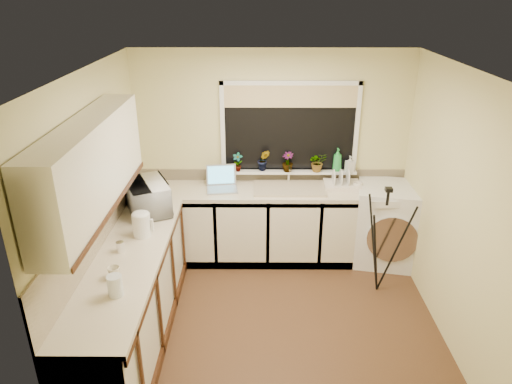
% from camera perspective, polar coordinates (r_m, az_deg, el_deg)
% --- Properties ---
extents(floor, '(3.20, 3.20, 0.00)m').
position_cam_1_polar(floor, '(4.90, 2.18, -15.06)').
color(floor, '#503520').
rests_on(floor, ground).
extents(ceiling, '(3.20, 3.20, 0.00)m').
position_cam_1_polar(ceiling, '(3.88, 2.74, 14.49)').
color(ceiling, white).
rests_on(ceiling, ground).
extents(wall_back, '(3.20, 0.00, 3.20)m').
position_cam_1_polar(wall_back, '(5.64, 1.93, 4.57)').
color(wall_back, beige).
rests_on(wall_back, ground).
extents(wall_front, '(3.20, 0.00, 3.20)m').
position_cam_1_polar(wall_front, '(2.97, 3.39, -14.69)').
color(wall_front, beige).
rests_on(wall_front, ground).
extents(wall_left, '(0.00, 3.00, 3.00)m').
position_cam_1_polar(wall_left, '(4.48, -18.47, -1.89)').
color(wall_left, beige).
rests_on(wall_left, ground).
extents(wall_right, '(0.00, 3.00, 3.00)m').
position_cam_1_polar(wall_right, '(4.59, 22.81, -1.95)').
color(wall_right, beige).
rests_on(wall_right, ground).
extents(base_cabinet_back, '(2.55, 0.60, 0.86)m').
position_cam_1_polar(base_cabinet_back, '(5.68, -1.39, -4.03)').
color(base_cabinet_back, silver).
rests_on(base_cabinet_back, floor).
extents(base_cabinet_left, '(0.54, 2.40, 0.86)m').
position_cam_1_polar(base_cabinet_left, '(4.55, -14.65, -12.67)').
color(base_cabinet_left, silver).
rests_on(base_cabinet_left, floor).
extents(worktop_back, '(3.20, 0.60, 0.04)m').
position_cam_1_polar(worktop_back, '(5.48, 1.96, 0.13)').
color(worktop_back, beige).
rests_on(worktop_back, base_cabinet_back).
extents(worktop_left, '(0.60, 2.40, 0.04)m').
position_cam_1_polar(worktop_left, '(4.30, -15.26, -7.81)').
color(worktop_left, beige).
rests_on(worktop_left, base_cabinet_left).
extents(upper_cabinet, '(0.28, 1.90, 0.70)m').
position_cam_1_polar(upper_cabinet, '(3.83, -19.30, 2.97)').
color(upper_cabinet, silver).
rests_on(upper_cabinet, wall_left).
extents(splashback_left, '(0.02, 2.40, 0.45)m').
position_cam_1_polar(splashback_left, '(4.27, -19.35, -4.83)').
color(splashback_left, beige).
rests_on(splashback_left, wall_left).
extents(splashback_back, '(3.20, 0.02, 0.14)m').
position_cam_1_polar(splashback_back, '(5.71, 1.90, 2.11)').
color(splashback_back, beige).
rests_on(splashback_back, wall_back).
extents(window_glass, '(1.50, 0.02, 1.00)m').
position_cam_1_polar(window_glass, '(5.53, 4.07, 7.68)').
color(window_glass, black).
rests_on(window_glass, wall_back).
extents(window_blind, '(1.50, 0.02, 0.25)m').
position_cam_1_polar(window_blind, '(5.42, 4.20, 11.43)').
color(window_blind, tan).
rests_on(window_blind, wall_back).
extents(windowsill, '(1.60, 0.14, 0.03)m').
position_cam_1_polar(windowsill, '(5.65, 3.96, 2.50)').
color(windowsill, white).
rests_on(windowsill, wall_back).
extents(sink, '(0.82, 0.46, 0.03)m').
position_cam_1_polar(sink, '(5.48, 4.06, 0.44)').
color(sink, tan).
rests_on(sink, worktop_back).
extents(faucet, '(0.03, 0.03, 0.24)m').
position_cam_1_polar(faucet, '(5.60, 3.98, 2.17)').
color(faucet, silver).
rests_on(faucet, worktop_back).
extents(washing_machine, '(0.79, 0.77, 0.96)m').
position_cam_1_polar(washing_machine, '(5.81, 15.29, -3.73)').
color(washing_machine, white).
rests_on(washing_machine, floor).
extents(laptop, '(0.38, 0.35, 0.26)m').
position_cam_1_polar(laptop, '(5.50, -4.17, 1.14)').
color(laptop, '#999AA1').
rests_on(laptop, worktop_back).
extents(kettle, '(0.17, 0.17, 0.22)m').
position_cam_1_polar(kettle, '(4.55, -13.64, -3.90)').
color(kettle, white).
rests_on(kettle, worktop_left).
extents(dish_rack, '(0.42, 0.32, 0.06)m').
position_cam_1_polar(dish_rack, '(5.59, 10.33, 0.77)').
color(dish_rack, silver).
rests_on(dish_rack, worktop_back).
extents(tripod, '(0.68, 0.68, 1.21)m').
position_cam_1_polar(tripod, '(5.16, 15.02, -5.72)').
color(tripod, black).
rests_on(tripod, floor).
extents(glass_jug, '(0.12, 0.12, 0.17)m').
position_cam_1_polar(glass_jug, '(3.79, -16.64, -10.77)').
color(glass_jug, silver).
rests_on(glass_jug, worktop_left).
extents(steel_jar, '(0.07, 0.07, 0.10)m').
position_cam_1_polar(steel_jar, '(4.37, -16.06, -6.38)').
color(steel_jar, silver).
rests_on(steel_jar, worktop_left).
extents(microwave, '(0.60, 0.69, 0.32)m').
position_cam_1_polar(microwave, '(5.01, -12.89, -0.58)').
color(microwave, silver).
rests_on(microwave, worktop_left).
extents(plant_a, '(0.13, 0.10, 0.23)m').
position_cam_1_polar(plant_a, '(5.56, -2.22, 3.62)').
color(plant_a, '#999999').
rests_on(plant_a, windowsill).
extents(plant_b, '(0.14, 0.12, 0.26)m').
position_cam_1_polar(plant_b, '(5.58, 0.92, 3.87)').
color(plant_b, '#999999').
rests_on(plant_b, windowsill).
extents(plant_c, '(0.17, 0.17, 0.23)m').
position_cam_1_polar(plant_c, '(5.57, 3.84, 3.66)').
color(plant_c, '#999999').
rests_on(plant_c, windowsill).
extents(plant_d, '(0.24, 0.22, 0.23)m').
position_cam_1_polar(plant_d, '(5.61, 7.45, 3.61)').
color(plant_d, '#999999').
rests_on(plant_d, windowsill).
extents(soap_bottle_green, '(0.11, 0.12, 0.27)m').
position_cam_1_polar(soap_bottle_green, '(5.65, 9.79, 3.87)').
color(soap_bottle_green, green).
rests_on(soap_bottle_green, windowsill).
extents(soap_bottle_clear, '(0.11, 0.11, 0.19)m').
position_cam_1_polar(soap_bottle_clear, '(5.66, 11.26, 3.35)').
color(soap_bottle_clear, '#999999').
rests_on(soap_bottle_clear, windowsill).
extents(cup_back, '(0.13, 0.13, 0.09)m').
position_cam_1_polar(cup_back, '(5.58, 12.19, 0.73)').
color(cup_back, silver).
rests_on(cup_back, worktop_back).
extents(cup_left, '(0.12, 0.12, 0.10)m').
position_cam_1_polar(cup_left, '(4.02, -16.76, -9.27)').
color(cup_left, beige).
rests_on(cup_left, worktop_left).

